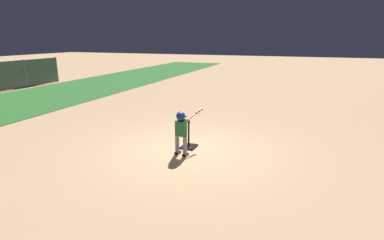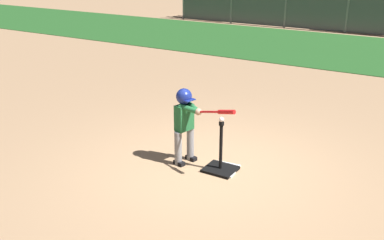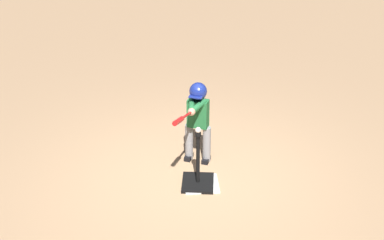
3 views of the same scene
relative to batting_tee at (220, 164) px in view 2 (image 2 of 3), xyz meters
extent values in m
plane|color=tan|center=(-0.12, -0.08, -0.10)|extent=(90.00, 90.00, 0.00)
cube|color=#286026|center=(-0.12, 9.82, -0.09)|extent=(56.00, 5.98, 0.02)
cylinder|color=#9E9EA3|center=(-9.05, 13.29, 0.75)|extent=(0.08, 0.08, 1.71)
cylinder|color=#9E9EA3|center=(-6.50, 13.29, 0.75)|extent=(0.08, 0.08, 1.71)
cylinder|color=#9E9EA3|center=(-3.95, 13.29, 0.75)|extent=(0.08, 0.08, 1.71)
cylinder|color=#9E9EA3|center=(-1.40, 13.29, 0.75)|extent=(0.08, 0.08, 1.71)
cube|color=slate|center=(-0.12, 13.29, 0.75)|extent=(17.86, 0.02, 1.64)
cube|color=white|center=(0.01, 0.05, -0.09)|extent=(0.49, 0.49, 0.02)
cube|color=black|center=(0.00, 0.00, -0.08)|extent=(0.46, 0.41, 0.04)
cylinder|color=black|center=(0.00, 0.00, 0.28)|extent=(0.05, 0.05, 0.68)
cylinder|color=black|center=(0.00, 0.00, 0.64)|extent=(0.08, 0.08, 0.05)
cylinder|color=gray|center=(-0.58, 0.10, 0.16)|extent=(0.14, 0.14, 0.53)
cube|color=black|center=(-0.56, 0.09, -0.07)|extent=(0.20, 0.13, 0.06)
cylinder|color=gray|center=(-0.64, -0.15, 0.16)|extent=(0.14, 0.14, 0.53)
cube|color=black|center=(-0.62, -0.16, -0.07)|extent=(0.20, 0.13, 0.06)
cube|color=#236B38|center=(-0.61, -0.03, 0.63)|extent=(0.21, 0.31, 0.39)
sphere|color=tan|center=(-0.61, -0.03, 0.94)|extent=(0.20, 0.20, 0.20)
sphere|color=navy|center=(-0.61, -0.03, 0.95)|extent=(0.24, 0.24, 0.24)
cube|color=navy|center=(-0.52, -0.05, 0.92)|extent=(0.16, 0.20, 0.01)
cylinder|color=#236B38|center=(-0.46, -0.02, 0.81)|extent=(0.31, 0.23, 0.12)
cylinder|color=#236B38|center=(-0.48, -0.11, 0.81)|extent=(0.32, 0.10, 0.12)
sphere|color=tan|center=(-0.33, -0.10, 0.79)|extent=(0.10, 0.10, 0.10)
cylinder|color=red|center=(-0.01, -0.18, 0.87)|extent=(0.64, 0.19, 0.19)
cylinder|color=red|center=(0.19, -0.23, 0.92)|extent=(0.29, 0.13, 0.13)
cylinder|color=black|center=(-0.34, -0.09, 0.79)|extent=(0.04, 0.05, 0.05)
sphere|color=white|center=(0.00, 0.00, 0.70)|extent=(0.07, 0.07, 0.07)
cube|color=#93969E|center=(-7.66, 15.43, 0.22)|extent=(3.20, 0.32, 0.04)
cube|color=#93969E|center=(-7.65, 15.66, -0.06)|extent=(3.20, 0.38, 0.04)
cube|color=#93969E|center=(-7.68, 14.83, 0.53)|extent=(3.20, 0.32, 0.04)
cube|color=#93969E|center=(-7.67, 15.07, 0.26)|extent=(3.20, 0.38, 0.04)
cube|color=#93969E|center=(-7.69, 14.48, 0.57)|extent=(3.20, 0.38, 0.04)
cylinder|color=#93969E|center=(-6.18, 15.62, 0.07)|extent=(0.06, 0.06, 0.34)
cylinder|color=#93969E|center=(-6.25, 13.60, 0.54)|extent=(0.06, 0.06, 1.29)
cylinder|color=#93969E|center=(-6.22, 14.61, 0.71)|extent=(0.11, 2.03, 1.00)
cylinder|color=#93969E|center=(-9.12, 15.71, 0.07)|extent=(0.06, 0.06, 0.34)
cylinder|color=#93969E|center=(-9.18, 13.70, 0.54)|extent=(0.06, 0.06, 1.29)
cube|color=#93969E|center=(-0.17, 13.53, 1.16)|extent=(3.60, 0.32, 0.04)
cube|color=#93969E|center=(-0.17, 13.77, 0.88)|extent=(3.60, 0.38, 0.04)
cylinder|color=#93969E|center=(-1.77, 15.61, 0.07)|extent=(0.06, 0.06, 0.34)
cylinder|color=#93969E|center=(-1.83, 13.57, 0.54)|extent=(0.06, 0.06, 1.28)
cylinder|color=#93969E|center=(-1.80, 14.59, 0.71)|extent=(0.10, 2.05, 0.99)
camera|label=1|loc=(-7.37, -2.91, 2.87)|focal=28.00mm
camera|label=2|loc=(2.74, -5.31, 2.93)|focal=42.00mm
camera|label=3|loc=(5.82, 0.23, 3.87)|focal=50.00mm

